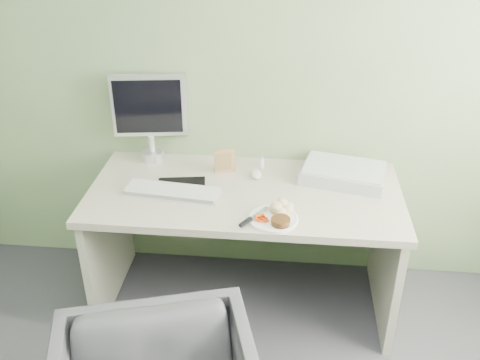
# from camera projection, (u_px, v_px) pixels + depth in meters

# --- Properties ---
(wall_back) EXTENTS (3.50, 0.00, 3.50)m
(wall_back) POSITION_uv_depth(u_px,v_px,m) (252.00, 50.00, 2.76)
(wall_back) COLOR gray
(wall_back) RESTS_ON floor
(desk) EXTENTS (1.60, 0.75, 0.73)m
(desk) POSITION_uv_depth(u_px,v_px,m) (245.00, 220.00, 2.82)
(desk) COLOR beige
(desk) RESTS_ON floor
(plate) EXTENTS (0.23, 0.23, 0.01)m
(plate) POSITION_uv_depth(u_px,v_px,m) (273.00, 219.00, 2.49)
(plate) COLOR white
(plate) RESTS_ON desk
(steak) EXTENTS (0.09, 0.09, 0.03)m
(steak) POSITION_uv_depth(u_px,v_px,m) (281.00, 221.00, 2.44)
(steak) COLOR black
(steak) RESTS_ON plate
(potato_pile) EXTENTS (0.13, 0.11, 0.06)m
(potato_pile) POSITION_uv_depth(u_px,v_px,m) (281.00, 207.00, 2.52)
(potato_pile) COLOR tan
(potato_pile) RESTS_ON plate
(carrot_heap) EXTENTS (0.06, 0.06, 0.04)m
(carrot_heap) POSITION_uv_depth(u_px,v_px,m) (262.00, 217.00, 2.46)
(carrot_heap) COLOR #FF4505
(carrot_heap) RESTS_ON plate
(steak_knife) EXTENTS (0.13, 0.19, 0.02)m
(steak_knife) POSITION_uv_depth(u_px,v_px,m) (250.00, 219.00, 2.46)
(steak_knife) COLOR silver
(steak_knife) RESTS_ON plate
(mousepad) EXTENTS (0.28, 0.25, 0.00)m
(mousepad) POSITION_uv_depth(u_px,v_px,m) (181.00, 187.00, 2.76)
(mousepad) COLOR black
(mousepad) RESTS_ON desk
(keyboard) EXTENTS (0.48, 0.19, 0.02)m
(keyboard) POSITION_uv_depth(u_px,v_px,m) (172.00, 191.00, 2.70)
(keyboard) COLOR white
(keyboard) RESTS_ON desk
(computer_mouse) EXTENTS (0.07, 0.10, 0.03)m
(computer_mouse) POSITION_uv_depth(u_px,v_px,m) (256.00, 174.00, 2.85)
(computer_mouse) COLOR white
(computer_mouse) RESTS_ON desk
(photo_frame) EXTENTS (0.11, 0.04, 0.14)m
(photo_frame) POSITION_uv_depth(u_px,v_px,m) (225.00, 161.00, 2.87)
(photo_frame) COLOR #A77A4E
(photo_frame) RESTS_ON desk
(eyedrop_bottle) EXTENTS (0.02, 0.02, 0.07)m
(eyedrop_bottle) POSITION_uv_depth(u_px,v_px,m) (262.00, 162.00, 2.94)
(eyedrop_bottle) COLOR white
(eyedrop_bottle) RESTS_ON desk
(scanner) EXTENTS (0.48, 0.38, 0.07)m
(scanner) POSITION_uv_depth(u_px,v_px,m) (344.00, 174.00, 2.82)
(scanner) COLOR #B2B4B9
(scanner) RESTS_ON desk
(monitor) EXTENTS (0.41, 0.13, 0.49)m
(monitor) POSITION_uv_depth(u_px,v_px,m) (150.00, 113.00, 2.92)
(monitor) COLOR silver
(monitor) RESTS_ON desk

